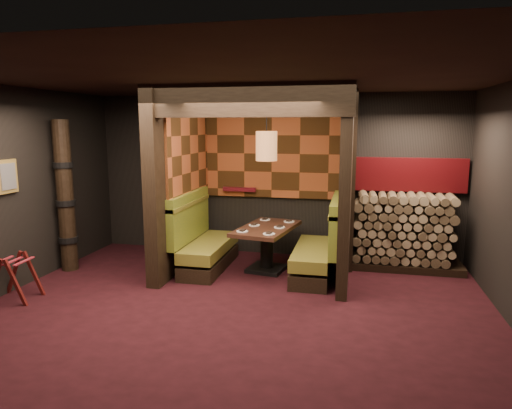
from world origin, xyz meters
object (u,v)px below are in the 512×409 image
object	(u,v)px
dining_table	(267,241)
firewood_stack	(408,232)
booth_bench_right	(320,251)
pendant_lamp	(267,146)
totem_column	(65,197)
booth_bench_left	(203,244)
luggage_rack	(15,276)

from	to	relation	value
dining_table	firewood_stack	size ratio (longest dim) A/B	0.85
booth_bench_right	firewood_stack	xyz separation A→B (m)	(1.35, 0.70, 0.21)
pendant_lamp	totem_column	xyz separation A→B (m)	(-3.13, -0.58, -0.81)
booth_bench_left	totem_column	size ratio (longest dim) A/B	0.67
booth_bench_right	firewood_stack	size ratio (longest dim) A/B	0.92
booth_bench_right	luggage_rack	world-z (taller)	booth_bench_right
booth_bench_left	booth_bench_right	bearing A→B (deg)	0.00
firewood_stack	booth_bench_right	bearing A→B (deg)	-152.65
pendant_lamp	totem_column	distance (m)	3.29
pendant_lamp	luggage_rack	bearing A→B (deg)	-148.20
pendant_lamp	firewood_stack	bearing A→B (deg)	16.83
booth_bench_left	booth_bench_right	world-z (taller)	same
luggage_rack	totem_column	xyz separation A→B (m)	(-0.08, 1.31, 0.86)
luggage_rack	totem_column	bearing A→B (deg)	93.50
dining_table	pendant_lamp	world-z (taller)	pendant_lamp
dining_table	firewood_stack	bearing A→B (deg)	15.63
luggage_rack	firewood_stack	xyz separation A→B (m)	(5.25, 2.56, 0.28)
booth_bench_right	booth_bench_left	bearing A→B (deg)	180.00
pendant_lamp	firewood_stack	size ratio (longest dim) A/B	0.62
booth_bench_left	dining_table	size ratio (longest dim) A/B	1.08
dining_table	luggage_rack	world-z (taller)	dining_table
booth_bench_left	firewood_stack	size ratio (longest dim) A/B	0.92
booth_bench_left	luggage_rack	size ratio (longest dim) A/B	2.43
dining_table	totem_column	distance (m)	3.27
totem_column	firewood_stack	size ratio (longest dim) A/B	1.39
luggage_rack	totem_column	distance (m)	1.57
pendant_lamp	firewood_stack	distance (m)	2.69
pendant_lamp	luggage_rack	xyz separation A→B (m)	(-3.05, -1.89, -1.67)
totem_column	firewood_stack	distance (m)	5.51
dining_table	luggage_rack	bearing A→B (deg)	-147.53
booth_bench_left	booth_bench_right	size ratio (longest dim) A/B	1.00
firewood_stack	luggage_rack	bearing A→B (deg)	-154.04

